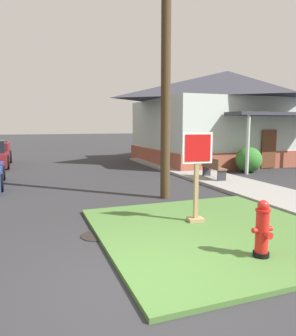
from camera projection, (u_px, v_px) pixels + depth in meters
name	position (u px, v px, depth m)	size (l,w,h in m)	color
ground_plane	(147.00, 284.00, 4.64)	(160.00, 160.00, 0.00)	#2B2B2D
grass_corner_patch	(213.00, 230.00, 6.89)	(4.87, 5.07, 0.08)	#477033
sidewalk_strip	(227.00, 182.00, 12.62)	(2.20, 19.30, 0.12)	gray
fire_hydrant	(262.00, 230.00, 5.37)	(0.38, 0.34, 0.98)	black
stop_sign	(196.00, 179.00, 7.28)	(0.70, 0.32, 2.07)	#A3845B
manhole_cover	(98.00, 235.00, 6.67)	(0.70, 0.70, 0.02)	black
street_bench	(213.00, 167.00, 13.12)	(0.51, 1.51, 0.85)	brown
utility_pole	(166.00, 10.00, 9.37)	(1.32, 0.30, 10.98)	#42301E
corner_house	(226.00, 116.00, 20.22)	(10.73, 9.56, 5.65)	brown
shrub_near_porch	(249.00, 160.00, 15.54)	(1.26, 1.26, 1.24)	#31712A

